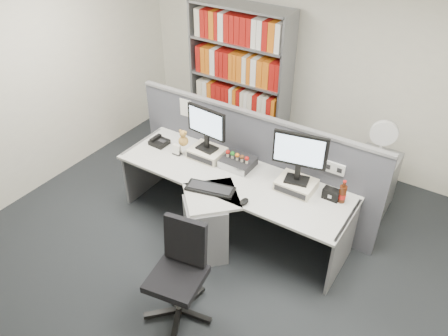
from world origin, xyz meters
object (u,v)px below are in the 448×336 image
Objects in this scene: monitor_left at (206,125)px; desk_phone at (159,142)px; speaker at (331,194)px; office_chair at (180,269)px; desk at (221,206)px; desktop_pc at (238,163)px; keyboard at (210,189)px; mouse at (244,202)px; monitor_right at (300,154)px; desk_fan at (383,136)px; cola_bottle at (342,194)px; filing_cabinet at (372,184)px; shelving_unit at (240,81)px; desk_calendar at (177,150)px.

desk_phone is at bearing -171.57° from monitor_left.
office_chair reaches higher than speaker.
desk is 7.66× the size of desktop_pc.
keyboard is at bearing -91.52° from desktop_pc.
desk_phone is at bearing 164.18° from mouse.
mouse reaches higher than keyboard.
monitor_right reaches higher than desk_phone.
desk_fan is at bearing 49.39° from desk.
filing_cabinet is at bearing 85.55° from cola_bottle.
office_chair reaches higher than cola_bottle.
shelving_unit reaches higher than speaker.
filing_cabinet is at bearing 67.24° from office_chair.
office_chair is at bearing -51.81° from desk_calendar.
desk_fan reaches higher than office_chair.
mouse is 1.76m from desk_fan.
monitor_left is at bearing 147.80° from mouse.
shelving_unit reaches higher than keyboard.
desk_phone is 2.53m from desk_fan.
desk is 4.91× the size of keyboard.
desk_calendar is (-0.31, -0.15, -0.35)m from monitor_left.
office_chair is (1.27, -1.27, -0.24)m from desk_phone.
speaker reaches higher than keyboard.
desk_phone reaches higher than keyboard.
office_chair is (0.64, -1.36, -0.61)m from monitor_left.
desk is 21.41× the size of desk_calendar.
desk is 15.47× the size of speaker.
cola_bottle reaches higher than speaker.
desktop_pc is 2.88× the size of mouse.
monitor_right is at bearing 3.07° from desk_phone.
cola_bottle is (1.88, 0.20, 0.04)m from desk_calendar.
filing_cabinet is (1.95, 1.16, -0.42)m from desk_calendar.
desk is 1.03m from monitor_right.
shelving_unit is at bearing 111.31° from office_chair.
cola_bottle is (1.17, 0.03, 0.05)m from desktop_pc.
monitor_left is at bearing -72.53° from shelving_unit.
desk_fan reaches higher than desktop_pc.
desk_calendar is at bearing 162.52° from desk.
speaker is at bearing 6.07° from desk_calendar.
office_chair is (-0.46, -1.36, -0.63)m from monitor_right.
shelving_unit reaches higher than desk_fan.
monitor_left reaches higher than speaker.
office_chair reaches higher than desk_calendar.
shelving_unit is (-0.85, 1.44, 0.21)m from desktop_pc.
cola_bottle is at bearing 6.37° from monitor_right.
cola_bottle reaches higher than keyboard.
speaker is 0.67× the size of cola_bottle.
monitor_left reaches higher than desktop_pc.
desk reaches higher than filing_cabinet.
desk is 5.13× the size of monitor_left.
keyboard is 1.31m from cola_bottle.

